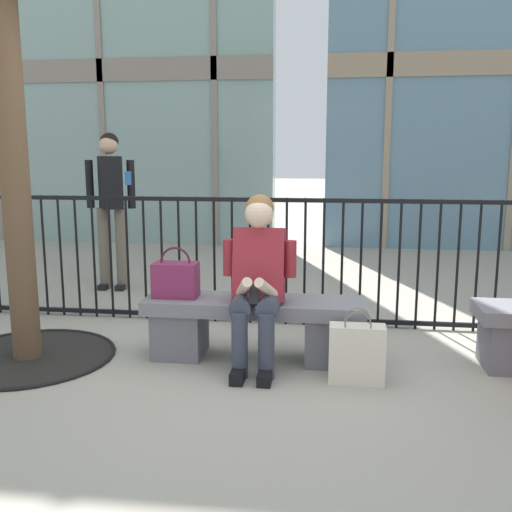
% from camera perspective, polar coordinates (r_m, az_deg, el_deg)
% --- Properties ---
extents(ground_plane, '(60.00, 60.00, 0.00)m').
position_cam_1_polar(ground_plane, '(4.32, -0.18, -10.06)').
color(ground_plane, '#A8A091').
extents(stone_bench, '(1.60, 0.44, 0.45)m').
position_cam_1_polar(stone_bench, '(4.24, -0.18, -6.62)').
color(stone_bench, slate).
rests_on(stone_bench, ground).
extents(seated_person_with_phone, '(0.52, 0.66, 1.21)m').
position_cam_1_polar(seated_person_with_phone, '(4.01, 0.18, -1.99)').
color(seated_person_with_phone, '#383D4C').
rests_on(seated_person_with_phone, ground).
extents(handbag_on_bench, '(0.32, 0.19, 0.37)m').
position_cam_1_polar(handbag_on_bench, '(4.27, -7.95, -2.27)').
color(handbag_on_bench, '#7A234C').
rests_on(handbag_on_bench, stone_bench).
extents(shopping_bag, '(0.36, 0.16, 0.50)m').
position_cam_1_polar(shopping_bag, '(3.89, 9.94, -9.46)').
color(shopping_bag, beige).
rests_on(shopping_bag, ground).
extents(bystander_at_railing, '(0.55, 0.44, 1.71)m').
position_cam_1_polar(bystander_at_railing, '(6.51, -14.16, 5.51)').
color(bystander_at_railing, '#6B6051').
rests_on(bystander_at_railing, ground).
extents(plaza_railing, '(7.38, 0.04, 1.12)m').
position_cam_1_polar(plaza_railing, '(5.03, 1.21, -0.48)').
color(plaza_railing, black).
rests_on(plaza_railing, ground).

